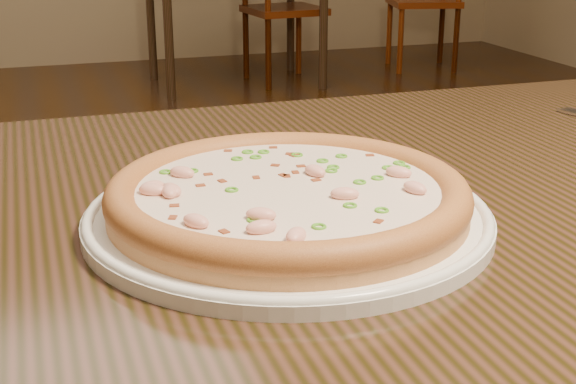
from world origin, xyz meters
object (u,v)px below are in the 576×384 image
object	(u,v)px
plate	(288,215)
chair_c	(276,9)
chair_d	(432,1)
hero_table	(384,283)
pizza	(288,195)

from	to	relation	value
plate	chair_c	xyz separation A→B (m)	(1.25, 4.02, -0.32)
plate	chair_d	distance (m)	4.77
chair_c	chair_d	distance (m)	1.11
hero_table	plate	size ratio (longest dim) A/B	3.39
pizza	chair_d	xyz separation A→B (m)	(2.35, 4.14, -0.34)
plate	chair_d	size ratio (longest dim) A/B	0.37
pizza	hero_table	bearing A→B (deg)	22.63
plate	chair_c	bearing A→B (deg)	72.73
chair_c	chair_d	xyz separation A→B (m)	(1.10, 0.12, 0.00)
hero_table	chair_d	world-z (taller)	chair_d
hero_table	chair_d	bearing A→B (deg)	61.36
chair_d	hero_table	bearing A→B (deg)	-118.64
hero_table	plate	xyz separation A→B (m)	(-0.12, -0.05, 0.11)
hero_table	chair_c	xyz separation A→B (m)	(1.13, 3.97, -0.21)
chair_c	hero_table	bearing A→B (deg)	-105.89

